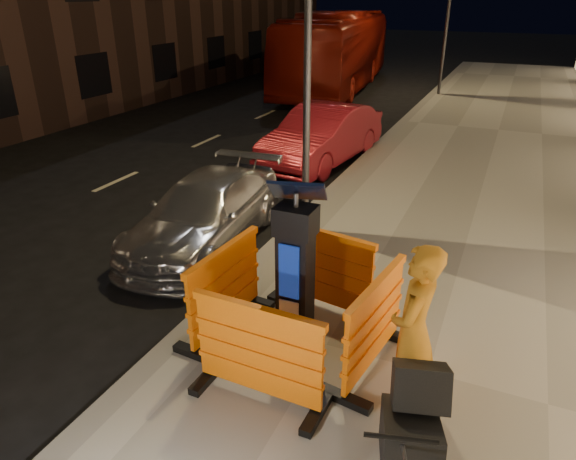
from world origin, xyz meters
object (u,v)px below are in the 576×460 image
at_px(barrier_kerbside, 225,289).
at_px(man, 413,331).
at_px(bus_doubledecker, 335,89).
at_px(barrier_bldgside, 374,326).
at_px(barrier_front, 259,354).
at_px(stroller, 410,435).
at_px(parking_kiosk, 295,273).
at_px(car_red, 322,163).
at_px(barrier_back, 323,270).
at_px(car_silver, 208,243).

height_order(barrier_kerbside, man, man).
bearing_deg(bus_doubledecker, barrier_bldgside, -76.41).
height_order(barrier_front, man, man).
bearing_deg(barrier_front, stroller, -11.47).
relative_size(barrier_bldgside, man, 0.79).
bearing_deg(barrier_kerbside, parking_kiosk, -85.46).
height_order(barrier_front, barrier_kerbside, same).
xyz_separation_m(barrier_kerbside, car_red, (-1.53, 7.57, -0.73)).
distance_m(barrier_front, barrier_back, 1.90).
relative_size(barrier_kerbside, car_silver, 0.36).
bearing_deg(barrier_bldgside, barrier_back, 53.54).
distance_m(barrier_bldgside, car_red, 8.34).
relative_size(car_silver, car_red, 0.92).
relative_size(barrier_kerbside, barrier_bldgside, 1.00).
height_order(barrier_bldgside, bus_doubledecker, bus_doubledecker).
distance_m(barrier_back, car_silver, 3.07).
bearing_deg(car_red, barrier_back, -62.68).
height_order(barrier_back, man, man).
bearing_deg(stroller, barrier_bldgside, 101.81).
bearing_deg(barrier_kerbside, barrier_bldgside, -85.46).
relative_size(barrier_front, man, 0.79).
xyz_separation_m(car_red, bus_doubledecker, (-3.41, 10.94, 0.00)).
bearing_deg(car_silver, man, -37.09).
bearing_deg(barrier_bldgside, car_silver, 66.58).
height_order(parking_kiosk, barrier_back, parking_kiosk).
distance_m(parking_kiosk, barrier_back, 1.05).
xyz_separation_m(parking_kiosk, barrier_bldgside, (0.95, 0.00, -0.46)).
relative_size(barrier_back, barrier_kerbside, 1.00).
bearing_deg(barrier_bldgside, barrier_kerbside, 98.54).
bearing_deg(stroller, parking_kiosk, 125.46).
height_order(barrier_kerbside, car_red, barrier_kerbside).
distance_m(barrier_kerbside, man, 2.45).
height_order(parking_kiosk, barrier_bldgside, parking_kiosk).
relative_size(barrier_front, barrier_back, 1.00).
height_order(car_red, man, man).
bearing_deg(man, barrier_kerbside, -95.61).
xyz_separation_m(barrier_kerbside, man, (2.38, -0.43, 0.36)).
xyz_separation_m(barrier_bldgside, car_silver, (-3.63, 2.26, -0.73)).
relative_size(bus_doubledecker, stroller, 11.32).
distance_m(barrier_kerbside, stroller, 2.91).
distance_m(parking_kiosk, car_silver, 3.70).
bearing_deg(car_silver, parking_kiosk, -44.09).
bearing_deg(car_red, barrier_front, -66.98).
height_order(parking_kiosk, barrier_kerbside, parking_kiosk).
bearing_deg(parking_kiosk, barrier_kerbside, -173.46).
height_order(barrier_back, barrier_bldgside, same).
xyz_separation_m(car_silver, man, (4.11, -2.69, 1.08)).
xyz_separation_m(barrier_back, man, (1.43, -1.38, 0.36)).
xyz_separation_m(barrier_kerbside, car_silver, (-1.73, 2.26, -0.73)).
height_order(parking_kiosk, car_red, parking_kiosk).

